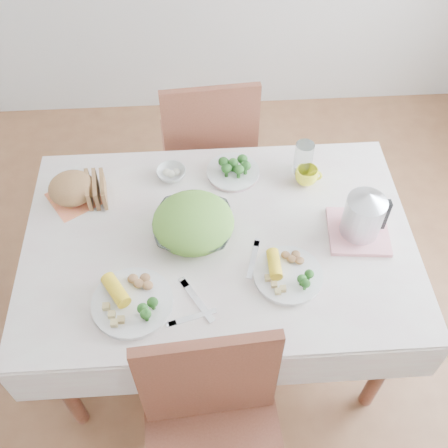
{
  "coord_description": "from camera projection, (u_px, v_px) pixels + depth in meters",
  "views": [
    {
      "loc": [
        -0.06,
        -1.23,
        2.36
      ],
      "look_at": [
        0.02,
        0.02,
        0.82
      ],
      "focal_mm": 42.0,
      "sensor_mm": 36.0,
      "label": 1
    }
  ],
  "objects": [
    {
      "name": "floor",
      "position": [
        220.0,
        331.0,
        2.61
      ],
      "size": [
        3.6,
        3.6,
        0.0
      ],
      "primitive_type": "plane",
      "color": "brown",
      "rests_on": "ground"
    },
    {
      "name": "dining_table",
      "position": [
        220.0,
        291.0,
        2.32
      ],
      "size": [
        1.4,
        0.9,
        0.75
      ],
      "primitive_type": "cube",
      "color": "brown",
      "rests_on": "floor"
    },
    {
      "name": "tablecloth",
      "position": [
        219.0,
        239.0,
        2.02
      ],
      "size": [
        1.5,
        1.0,
        0.01
      ],
      "primitive_type": "cube",
      "color": "silver",
      "rests_on": "dining_table"
    },
    {
      "name": "chair_far",
      "position": [
        207.0,
        151.0,
        2.75
      ],
      "size": [
        0.49,
        0.49,
        1.02
      ],
      "primitive_type": "cube",
      "rotation": [
        0.0,
        0.0,
        3.22
      ],
      "color": "brown",
      "rests_on": "floor"
    },
    {
      "name": "salad_bowl",
      "position": [
        194.0,
        227.0,
        2.0
      ],
      "size": [
        0.33,
        0.33,
        0.07
      ],
      "primitive_type": "imported",
      "rotation": [
        0.0,
        0.0,
        -0.11
      ],
      "color": "white",
      "rests_on": "tablecloth"
    },
    {
      "name": "dinner_plate_left",
      "position": [
        133.0,
        303.0,
        1.82
      ],
      "size": [
        0.34,
        0.34,
        0.02
      ],
      "primitive_type": "cylinder",
      "rotation": [
        0.0,
        0.0,
        0.2
      ],
      "color": "white",
      "rests_on": "tablecloth"
    },
    {
      "name": "dinner_plate_right",
      "position": [
        288.0,
        275.0,
        1.9
      ],
      "size": [
        0.32,
        0.32,
        0.02
      ],
      "primitive_type": "cylinder",
      "rotation": [
        0.0,
        0.0,
        -0.33
      ],
      "color": "white",
      "rests_on": "tablecloth"
    },
    {
      "name": "broccoli_plate",
      "position": [
        233.0,
        172.0,
        2.23
      ],
      "size": [
        0.23,
        0.23,
        0.02
      ],
      "primitive_type": "cylinder",
      "rotation": [
        0.0,
        0.0,
        -0.01
      ],
      "color": "beige",
      "rests_on": "tablecloth"
    },
    {
      "name": "napkin",
      "position": [
        75.0,
        198.0,
        2.14
      ],
      "size": [
        0.26,
        0.26,
        0.0
      ],
      "primitive_type": "cube",
      "rotation": [
        0.0,
        0.0,
        0.57
      ],
      "color": "#FE8655",
      "rests_on": "tablecloth"
    },
    {
      "name": "bread_loaf",
      "position": [
        72.0,
        189.0,
        2.1
      ],
      "size": [
        0.24,
        0.24,
        0.11
      ],
      "primitive_type": "ellipsoid",
      "rotation": [
        0.0,
        0.0,
        -0.42
      ],
      "color": "brown",
      "rests_on": "napkin"
    },
    {
      "name": "fruit_bowl",
      "position": [
        171.0,
        173.0,
        2.21
      ],
      "size": [
        0.16,
        0.16,
        0.04
      ],
      "primitive_type": "imported",
      "rotation": [
        0.0,
        0.0,
        0.4
      ],
      "color": "white",
      "rests_on": "tablecloth"
    },
    {
      "name": "yellow_mug",
      "position": [
        306.0,
        176.0,
        2.17
      ],
      "size": [
        0.12,
        0.12,
        0.08
      ],
      "primitive_type": "imported",
      "rotation": [
        0.0,
        0.0,
        -0.31
      ],
      "color": "yellow",
      "rests_on": "tablecloth"
    },
    {
      "name": "glass_tumbler",
      "position": [
        303.0,
        160.0,
        2.2
      ],
      "size": [
        0.09,
        0.09,
        0.15
      ],
      "primitive_type": "cylinder",
      "rotation": [
        0.0,
        0.0,
        -0.18
      ],
      "color": "white",
      "rests_on": "tablecloth"
    },
    {
      "name": "pink_tray",
      "position": [
        358.0,
        232.0,
        2.03
      ],
      "size": [
        0.25,
        0.25,
        0.02
      ],
      "primitive_type": "cube",
      "rotation": [
        0.0,
        0.0,
        -0.1
      ],
      "color": "pink",
      "rests_on": "tablecloth"
    },
    {
      "name": "electric_kettle",
      "position": [
        364.0,
        213.0,
        1.94
      ],
      "size": [
        0.16,
        0.16,
        0.21
      ],
      "primitive_type": "cylinder",
      "rotation": [
        0.0,
        0.0,
        0.09
      ],
      "color": "#B2B5BA",
      "rests_on": "pink_tray"
    },
    {
      "name": "fork_left",
      "position": [
        197.0,
        301.0,
        1.84
      ],
      "size": [
        0.12,
        0.19,
        0.0
      ],
      "primitive_type": "cube",
      "rotation": [
        0.0,
        0.0,
        0.53
      ],
      "color": "silver",
      "rests_on": "tablecloth"
    },
    {
      "name": "fork_right",
      "position": [
        253.0,
        259.0,
        1.95
      ],
      "size": [
        0.07,
        0.18,
        0.0
      ],
      "primitive_type": "cube",
      "rotation": [
        0.0,
        0.0,
        -0.27
      ],
      "color": "silver",
      "rests_on": "tablecloth"
    },
    {
      "name": "knife",
      "position": [
        192.0,
        317.0,
        1.8
      ],
      "size": [
        0.17,
        0.06,
        0.0
      ],
      "primitive_type": "cube",
      "rotation": [
        0.0,
        0.0,
        1.84
      ],
      "color": "silver",
      "rests_on": "tablecloth"
    }
  ]
}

